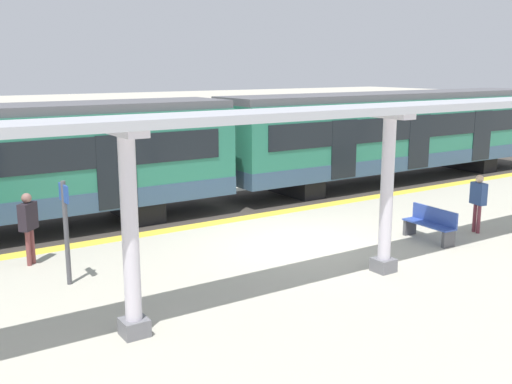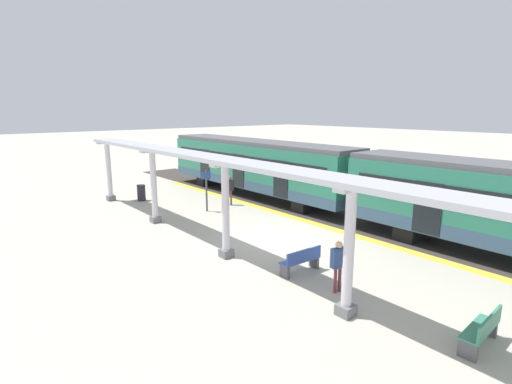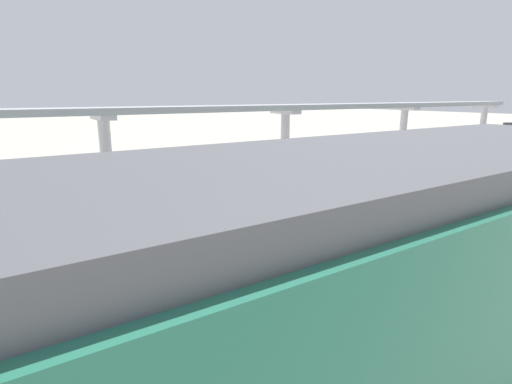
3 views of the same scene
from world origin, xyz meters
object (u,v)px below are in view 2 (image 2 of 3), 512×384
object	(u,v)px
canopy_pillar_second	(154,186)
bench_mid_platform	(483,330)
platform_info_sign	(206,187)
passenger_waiting_near_edge	(229,187)
canopy_pillar_third	(226,210)
passenger_by_the_benches	(338,261)
bench_near_end	(301,261)
canopy_pillar_fourth	(349,252)
trash_bin	(141,193)
train_near_carriage	(255,167)
canopy_pillar_nearest	(109,171)

from	to	relation	value
canopy_pillar_second	bench_mid_platform	size ratio (longest dim) A/B	2.31
platform_info_sign	passenger_waiting_near_edge	world-z (taller)	platform_info_sign
canopy_pillar_third	passenger_by_the_benches	bearing A→B (deg)	101.38
canopy_pillar_second	bench_near_end	size ratio (longest dim) A/B	2.31
canopy_pillar_fourth	bench_mid_platform	size ratio (longest dim) A/B	2.31
canopy_pillar_third	bench_mid_platform	distance (m)	8.53
canopy_pillar_second	trash_bin	distance (m)	5.13
canopy_pillar_second	bench_mid_platform	bearing A→B (deg)	94.91
passenger_by_the_benches	canopy_pillar_fourth	bearing A→B (deg)	48.23
bench_near_end	bench_mid_platform	bearing A→B (deg)	91.49
canopy_pillar_fourth	passenger_waiting_near_edge	xyz separation A→B (m)	(-4.82, -11.84, -0.74)
platform_info_sign	train_near_carriage	bearing A→B (deg)	-162.56
canopy_pillar_nearest	passenger_by_the_benches	xyz separation A→B (m)	(-0.89, 16.28, -0.78)
passenger_waiting_near_edge	trash_bin	bearing A→B (deg)	-50.88
canopy_pillar_second	bench_near_end	xyz separation A→B (m)	(-1.07, 8.65, -1.34)
train_near_carriage	passenger_by_the_benches	size ratio (longest dim) A/B	9.36
canopy_pillar_second	canopy_pillar_fourth	bearing A→B (deg)	90.00
canopy_pillar_second	passenger_waiting_near_edge	world-z (taller)	canopy_pillar_second
canopy_pillar_second	platform_info_sign	bearing A→B (deg)	-176.42
canopy_pillar_nearest	canopy_pillar_fourth	bearing A→B (deg)	90.00
bench_near_end	bench_mid_platform	size ratio (longest dim) A/B	1.00
canopy_pillar_nearest	canopy_pillar_third	bearing A→B (deg)	90.00
train_near_carriage	canopy_pillar_second	world-z (taller)	canopy_pillar_second
bench_near_end	platform_info_sign	distance (m)	9.10
canopy_pillar_nearest	bench_near_end	world-z (taller)	canopy_pillar_nearest
canopy_pillar_fourth	passenger_waiting_near_edge	size ratio (longest dim) A/B	2.10
canopy_pillar_nearest	passenger_waiting_near_edge	size ratio (longest dim) A/B	2.10
trash_bin	passenger_waiting_near_edge	size ratio (longest dim) A/B	0.57
canopy_pillar_nearest	bench_near_end	bearing A→B (deg)	94.20
passenger_waiting_near_edge	passenger_by_the_benches	distance (m)	11.53
canopy_pillar_second	canopy_pillar_third	size ratio (longest dim) A/B	1.00
platform_info_sign	passenger_by_the_benches	xyz separation A→B (m)	(2.16, 10.49, -0.33)
canopy_pillar_second	passenger_waiting_near_edge	bearing A→B (deg)	-173.60
bench_mid_platform	trash_bin	size ratio (longest dim) A/B	1.58
canopy_pillar_fourth	bench_near_end	distance (m)	3.16
canopy_pillar_nearest	bench_near_end	xyz separation A→B (m)	(-1.07, 14.64, -1.34)
train_near_carriage	canopy_pillar_second	size ratio (longest dim) A/B	4.27
passenger_waiting_near_edge	bench_near_end	bearing A→B (deg)	67.82
platform_info_sign	canopy_pillar_fourth	bearing A→B (deg)	75.10
train_near_carriage	bench_near_end	size ratio (longest dim) A/B	9.86
canopy_pillar_third	bench_near_end	world-z (taller)	canopy_pillar_third
train_near_carriage	canopy_pillar_nearest	bearing A→B (deg)	-30.02
canopy_pillar_third	platform_info_sign	bearing A→B (deg)	-116.80
canopy_pillar_second	canopy_pillar_fourth	world-z (taller)	same
train_near_carriage	passenger_waiting_near_edge	world-z (taller)	train_near_carriage
canopy_pillar_third	train_near_carriage	bearing A→B (deg)	-135.39
trash_bin	passenger_waiting_near_edge	world-z (taller)	passenger_waiting_near_edge
canopy_pillar_nearest	passenger_by_the_benches	bearing A→B (deg)	93.14
passenger_by_the_benches	platform_info_sign	bearing A→B (deg)	-101.66
canopy_pillar_fourth	bench_near_end	world-z (taller)	canopy_pillar_fourth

